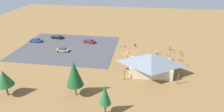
# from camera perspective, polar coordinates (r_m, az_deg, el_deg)

# --- Properties ---
(ground) EXTENTS (160.00, 160.00, 0.00)m
(ground) POSITION_cam_1_polar(r_m,az_deg,el_deg) (69.18, 4.70, 0.73)
(ground) COLOR olive
(ground) RESTS_ON ground
(parking_lot_asphalt) EXTENTS (34.79, 28.07, 0.05)m
(parking_lot_asphalt) POSITION_cam_1_polar(r_m,az_deg,el_deg) (75.39, -12.44, 2.31)
(parking_lot_asphalt) COLOR #424247
(parking_lot_asphalt) RESTS_ON ground
(bike_pavilion) EXTENTS (13.98, 10.13, 5.98)m
(bike_pavilion) POSITION_cam_1_polar(r_m,az_deg,el_deg) (56.43, 10.92, -1.74)
(bike_pavilion) COLOR beige
(bike_pavilion) RESTS_ON ground
(trash_bin) EXTENTS (0.60, 0.60, 0.90)m
(trash_bin) POSITION_cam_1_polar(r_m,az_deg,el_deg) (75.35, 6.53, 3.09)
(trash_bin) COLOR brown
(trash_bin) RESTS_ON ground
(lot_sign) EXTENTS (0.56, 0.08, 2.20)m
(lot_sign) POSITION_cam_1_polar(r_m,az_deg,el_deg) (69.74, 2.30, 2.26)
(lot_sign) COLOR #99999E
(lot_sign) RESTS_ON ground
(pine_east) EXTENTS (3.93, 3.93, 8.59)m
(pine_east) POSITION_cam_1_polar(r_m,az_deg,el_deg) (45.92, -10.64, -4.98)
(pine_east) COLOR brown
(pine_east) RESTS_ON ground
(pine_center) EXTENTS (2.45, 2.45, 6.71)m
(pine_center) POSITION_cam_1_polar(r_m,az_deg,el_deg) (40.39, -2.05, -10.95)
(pine_center) COLOR brown
(pine_center) RESTS_ON ground
(pine_far_east) EXTENTS (3.95, 3.95, 6.43)m
(pine_far_east) POSITION_cam_1_polar(r_m,az_deg,el_deg) (51.78, -28.30, -5.55)
(pine_far_east) COLOR brown
(pine_far_east) RESTS_ON ground
(bicycle_teal_yard_front) EXTENTS (1.54, 0.73, 0.81)m
(bicycle_teal_yard_front) POSITION_cam_1_polar(r_m,az_deg,el_deg) (66.79, 18.93, -1.19)
(bicycle_teal_yard_front) COLOR black
(bicycle_teal_yard_front) RESTS_ON ground
(bicycle_orange_yard_center) EXTENTS (1.20, 1.35, 0.91)m
(bicycle_orange_yard_center) POSITION_cam_1_polar(r_m,az_deg,el_deg) (70.90, 19.05, 0.34)
(bicycle_orange_yard_center) COLOR black
(bicycle_orange_yard_center) RESTS_ON ground
(bicycle_blue_front_row) EXTENTS (0.48, 1.65, 0.77)m
(bicycle_blue_front_row) POSITION_cam_1_polar(r_m,az_deg,el_deg) (64.23, 16.96, -1.99)
(bicycle_blue_front_row) COLOR black
(bicycle_blue_front_row) RESTS_ON ground
(bicycle_silver_lone_east) EXTENTS (1.70, 0.48, 0.85)m
(bicycle_silver_lone_east) POSITION_cam_1_polar(r_m,az_deg,el_deg) (72.99, 16.93, 1.34)
(bicycle_silver_lone_east) COLOR black
(bicycle_silver_lone_east) RESTS_ON ground
(bicycle_black_back_row) EXTENTS (1.65, 0.72, 0.85)m
(bicycle_black_back_row) POSITION_cam_1_polar(r_m,az_deg,el_deg) (64.08, 20.11, -2.49)
(bicycle_black_back_row) COLOR black
(bicycle_black_back_row) RESTS_ON ground
(bicycle_yellow_yard_right) EXTENTS (0.88, 1.49, 0.81)m
(bicycle_yellow_yard_right) POSITION_cam_1_polar(r_m,az_deg,el_deg) (72.98, 18.97, 1.04)
(bicycle_yellow_yard_right) COLOR black
(bicycle_yellow_yard_right) RESTS_ON ground
(bicycle_green_mid_cluster) EXTENTS (1.44, 0.91, 0.75)m
(bicycle_green_mid_cluster) POSITION_cam_1_polar(r_m,az_deg,el_deg) (65.96, 16.31, -1.17)
(bicycle_green_mid_cluster) COLOR black
(bicycle_green_mid_cluster) RESTS_ON ground
(bicycle_white_near_sign) EXTENTS (1.47, 0.84, 0.77)m
(bicycle_white_near_sign) POSITION_cam_1_polar(r_m,az_deg,el_deg) (69.78, 15.69, 0.37)
(bicycle_white_near_sign) COLOR black
(bicycle_white_near_sign) RESTS_ON ground
(bicycle_purple_trailside) EXTENTS (1.11, 1.43, 0.85)m
(bicycle_purple_trailside) POSITION_cam_1_polar(r_m,az_deg,el_deg) (74.13, 3.59, 2.79)
(bicycle_purple_trailside) COLOR black
(bicycle_purple_trailside) RESTS_ON ground
(bicycle_red_edge_south) EXTENTS (0.58, 1.61, 0.84)m
(bicycle_red_edge_south) POSITION_cam_1_polar(r_m,az_deg,el_deg) (68.70, 4.92, 0.88)
(bicycle_red_edge_south) COLOR black
(bicycle_red_edge_south) RESTS_ON ground
(car_black_near_entry) EXTENTS (4.94, 2.29, 1.41)m
(car_black_near_entry) POSITION_cam_1_polar(r_m,az_deg,el_deg) (85.62, -15.21, 5.27)
(car_black_near_entry) COLOR black
(car_black_near_entry) RESTS_ON parking_lot_asphalt
(car_tan_aisle_side) EXTENTS (4.29, 1.82, 1.41)m
(car_tan_aisle_side) POSITION_cam_1_polar(r_m,az_deg,el_deg) (72.16, -13.85, 1.75)
(car_tan_aisle_side) COLOR tan
(car_tan_aisle_side) RESTS_ON parking_lot_asphalt
(car_maroon_by_curb) EXTENTS (4.66, 2.78, 1.37)m
(car_maroon_by_curb) POSITION_cam_1_polar(r_m,az_deg,el_deg) (78.58, -6.48, 4.24)
(car_maroon_by_curb) COLOR maroon
(car_maroon_by_curb) RESTS_ON parking_lot_asphalt
(car_blue_inner_stall) EXTENTS (4.53, 2.00, 1.41)m
(car_blue_inner_stall) POSITION_cam_1_polar(r_m,az_deg,el_deg) (84.32, -20.76, 4.21)
(car_blue_inner_stall) COLOR #1E42B2
(car_blue_inner_stall) RESTS_ON parking_lot_asphalt
(visitor_by_pavilion) EXTENTS (0.39, 0.40, 1.73)m
(visitor_by_pavilion) POSITION_cam_1_polar(r_m,az_deg,el_deg) (65.09, 12.42, -0.54)
(visitor_by_pavilion) COLOR #2D3347
(visitor_by_pavilion) RESTS_ON ground
(visitor_near_lot) EXTENTS (0.36, 0.36, 1.74)m
(visitor_near_lot) POSITION_cam_1_polar(r_m,az_deg,el_deg) (69.56, 12.60, 1.14)
(visitor_near_lot) COLOR #2D3347
(visitor_near_lot) RESTS_ON ground
(visitor_crossing_yard) EXTENTS (0.36, 0.36, 1.77)m
(visitor_crossing_yard) POSITION_cam_1_polar(r_m,az_deg,el_deg) (74.29, 16.08, 2.32)
(visitor_crossing_yard) COLOR #2D3347
(visitor_crossing_yard) RESTS_ON ground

